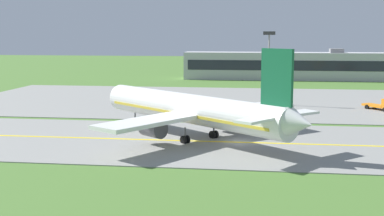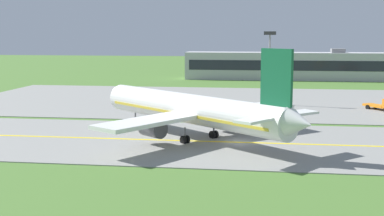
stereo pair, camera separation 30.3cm
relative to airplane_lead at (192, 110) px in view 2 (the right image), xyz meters
The scene contains 10 objects.
ground_plane 7.58m from the airplane_lead, 13.41° to the right, with size 500.00×500.00×0.00m, color #47702D.
taxiway_strip 7.55m from the airplane_lead, 13.41° to the right, with size 240.00×28.00×0.10m, color gray.
apron_pad 43.83m from the airplane_lead, 68.23° to the left, with size 140.00×52.00×0.10m, color gray.
taxiway_centreline 7.53m from the airplane_lead, 13.41° to the right, with size 220.00×0.60×0.01m, color yellow.
airplane_lead is the anchor object (origin of this frame).
service_truck_fuel 44.09m from the airplane_lead, 43.87° to the left, with size 5.52×6.33×2.59m.
terminal_building 95.62m from the airplane_lead, 78.99° to the left, with size 66.21×8.71×9.60m.
apron_light_mast 37.91m from the airplane_lead, 73.76° to the left, with size 2.40×0.50×14.70m.
traffic_cone_mid_edge 12.09m from the airplane_lead, 93.01° to the left, with size 0.44×0.44×0.60m, color orange.
traffic_cone_far_edge 13.25m from the airplane_lead, 54.90° to the left, with size 0.44×0.44×0.60m, color orange.
Camera 2 is at (3.48, -67.52, 14.50)m, focal length 48.63 mm.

